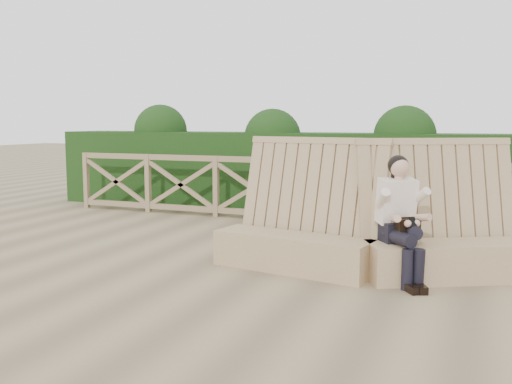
% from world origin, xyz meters
% --- Properties ---
extents(ground, '(60.00, 60.00, 0.00)m').
position_xyz_m(ground, '(0.00, 0.00, 0.00)').
color(ground, brown).
rests_on(ground, ground).
extents(bench, '(3.65, 1.54, 1.55)m').
position_xyz_m(bench, '(1.18, 0.68, 0.39)').
color(bench, '#967455').
rests_on(bench, ground).
extents(woman, '(0.68, 0.86, 1.36)m').
position_xyz_m(woman, '(1.53, 0.48, 0.72)').
color(woman, black).
rests_on(woman, ground).
extents(guardrail, '(10.10, 0.09, 1.10)m').
position_xyz_m(guardrail, '(0.00, 3.50, 0.55)').
color(guardrail, '#80654A').
rests_on(guardrail, ground).
extents(hedge, '(12.00, 1.20, 1.50)m').
position_xyz_m(hedge, '(0.00, 4.70, 0.75)').
color(hedge, black).
rests_on(hedge, ground).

